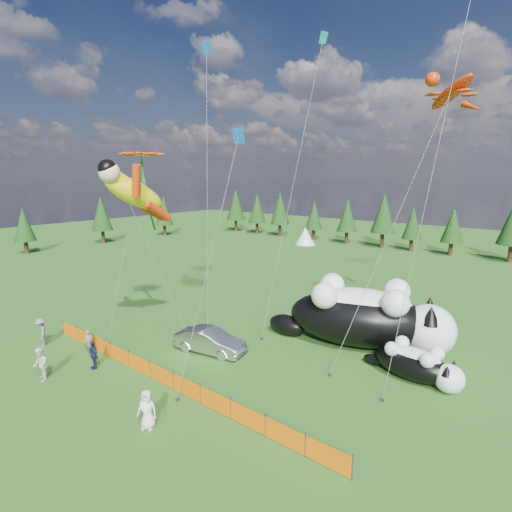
# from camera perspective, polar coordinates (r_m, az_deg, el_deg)

# --- Properties ---
(ground) EXTENTS (160.00, 160.00, 0.00)m
(ground) POSITION_cam_1_polar(r_m,az_deg,el_deg) (24.73, -7.58, -15.05)
(ground) COLOR #113C0A
(ground) RESTS_ON ground
(safety_fence) EXTENTS (22.06, 0.06, 1.10)m
(safety_fence) POSITION_cam_1_polar(r_m,az_deg,el_deg) (22.79, -13.31, -16.27)
(safety_fence) COLOR #262626
(safety_fence) RESTS_ON ground
(tree_line) EXTENTS (90.00, 4.00, 8.00)m
(tree_line) POSITION_cam_1_polar(r_m,az_deg,el_deg) (62.63, 23.76, 3.98)
(tree_line) COLOR black
(tree_line) RESTS_ON ground
(cat_large) EXTENTS (11.82, 6.86, 4.38)m
(cat_large) POSITION_cam_1_polar(r_m,az_deg,el_deg) (27.07, 15.56, -8.22)
(cat_large) COLOR black
(cat_large) RESTS_ON ground
(cat_small) EXTENTS (5.62, 2.46, 2.03)m
(cat_small) POSITION_cam_1_polar(r_m,az_deg,el_deg) (24.04, 21.98, -14.08)
(cat_small) COLOR black
(cat_small) RESTS_ON ground
(car) EXTENTS (4.83, 2.54, 1.52)m
(car) POSITION_cam_1_polar(r_m,az_deg,el_deg) (25.85, -6.56, -11.97)
(car) COLOR #B7B7BC
(car) RESTS_ON ground
(spectator_a) EXTENTS (0.71, 0.60, 1.65)m
(spectator_a) POSITION_cam_1_polar(r_m,az_deg,el_deg) (27.35, -22.80, -11.32)
(spectator_a) COLOR slate
(spectator_a) RESTS_ON ground
(spectator_b) EXTENTS (1.04, 0.82, 1.88)m
(spectator_b) POSITION_cam_1_polar(r_m,az_deg,el_deg) (25.24, -28.44, -13.48)
(spectator_b) COLOR silver
(spectator_b) RESTS_ON ground
(spectator_c) EXTENTS (1.01, 0.59, 1.65)m
(spectator_c) POSITION_cam_1_polar(r_m,az_deg,el_deg) (25.50, -22.21, -12.95)
(spectator_c) COLOR #151B39
(spectator_c) RESTS_ON ground
(spectator_d) EXTENTS (1.37, 1.03, 1.90)m
(spectator_d) POSITION_cam_1_polar(r_m,az_deg,el_deg) (30.02, -28.33, -9.55)
(spectator_d) COLOR slate
(spectator_d) RESTS_ON ground
(spectator_e) EXTENTS (1.05, 0.91, 1.80)m
(spectator_e) POSITION_cam_1_polar(r_m,az_deg,el_deg) (19.33, -15.30, -20.41)
(spectator_e) COLOR silver
(spectator_e) RESTS_ON ground
(superhero_kite) EXTENTS (5.22, 4.96, 12.41)m
(superhero_kite) POSITION_cam_1_polar(r_m,az_deg,el_deg) (26.21, -16.97, 8.60)
(superhero_kite) COLOR yellow
(superhero_kite) RESTS_ON ground
(gecko_kite) EXTENTS (6.08, 12.79, 18.85)m
(gecko_kite) POSITION_cam_1_polar(r_m,az_deg,el_deg) (29.62, 26.10, 20.19)
(gecko_kite) COLOR red
(gecko_kite) RESTS_ON ground
(flower_kite) EXTENTS (3.56, 5.90, 12.93)m
(flower_kite) POSITION_cam_1_polar(r_m,az_deg,el_deg) (28.76, -16.04, 13.45)
(flower_kite) COLOR red
(flower_kite) RESTS_ON ground
(diamond_kite_a) EXTENTS (3.00, 3.21, 19.82)m
(diamond_kite_a) POSITION_cam_1_polar(r_m,az_deg,el_deg) (28.57, -7.08, 25.57)
(diamond_kite_a) COLOR blue
(diamond_kite_a) RESTS_ON ground
(diamond_kite_c) EXTENTS (1.94, 3.57, 13.60)m
(diamond_kite_c) POSITION_cam_1_polar(r_m,az_deg,el_deg) (19.57, -2.96, 14.82)
(diamond_kite_c) COLOR blue
(diamond_kite_c) RESTS_ON ground
(diamond_kite_d) EXTENTS (1.27, 6.10, 21.11)m
(diamond_kite_d) POSITION_cam_1_polar(r_m,az_deg,el_deg) (30.42, 9.07, 26.39)
(diamond_kite_d) COLOR #0B8D83
(diamond_kite_d) RESTS_ON ground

